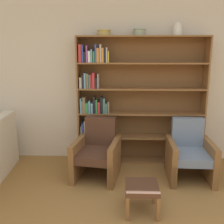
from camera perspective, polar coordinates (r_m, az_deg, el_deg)
The scene contains 8 objects.
wall_back at distance 4.34m, azimuth 7.96°, elevation 6.91°, with size 12.00×0.06×2.75m.
bookshelf at distance 4.20m, azimuth 3.79°, elevation 2.11°, with size 2.10×0.30×2.12m.
bowl_olive at distance 4.13m, azimuth -1.83°, elevation 17.74°, with size 0.23×0.23×0.09m.
bowl_terracotta at distance 4.13m, azimuth 6.24°, elevation 17.79°, with size 0.21×0.21×0.11m.
vase_tall at distance 4.22m, azimuth 14.75°, elevation 17.72°, with size 0.14×0.14×0.20m.
armchair_leather at distance 3.84m, azimuth -3.41°, elevation -9.20°, with size 0.74×0.78×0.87m.
armchair_cushioned at distance 3.97m, azimuth 17.26°, elevation -9.06°, with size 0.67×0.70×0.87m.
footstool at distance 3.08m, azimuth 6.82°, elevation -17.19°, with size 0.38×0.38×0.34m.
Camera 1 is at (-0.45, -1.81, 1.83)m, focal length 40.00 mm.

